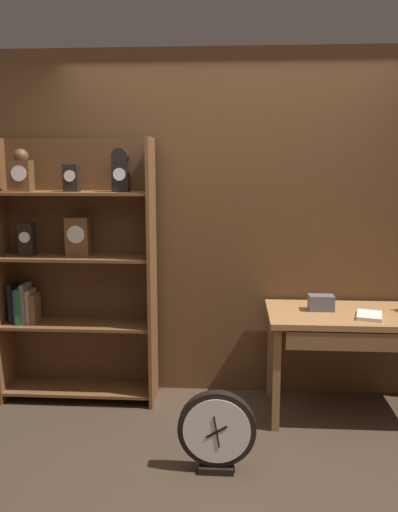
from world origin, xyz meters
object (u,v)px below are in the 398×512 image
toolbox_small (321,303)px  open_repair_manual (369,316)px  bookshelf (73,269)px  round_clock_large (217,431)px  workbench (365,326)px

toolbox_small → open_repair_manual: size_ratio=0.80×
open_repair_manual → toolbox_small: bearing=167.6°
bookshelf → open_repair_manual: bookshelf is taller
toolbox_small → round_clock_large: (-0.70, -0.82, -0.56)m
toolbox_small → open_repair_manual: toolbox_small is taller
workbench → open_repair_manual: open_repair_manual is taller
bookshelf → workbench: bookshelf is taller
open_repair_manual → bookshelf: bearing=-172.4°
toolbox_small → open_repair_manual: bearing=-27.8°
workbench → round_clock_large: (-1.00, -0.76, -0.42)m
round_clock_large → toolbox_small: bearing=49.5°
bookshelf → toolbox_small: (1.81, -0.13, -0.19)m
workbench → open_repair_manual: size_ratio=6.10×
bookshelf → open_repair_manual: bearing=-7.7°
bookshelf → open_repair_manual: 2.14m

